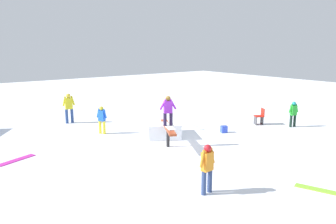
{
  "coord_description": "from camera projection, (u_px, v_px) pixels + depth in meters",
  "views": [
    {
      "loc": [
        10.53,
        -7.93,
        4.18
      ],
      "look_at": [
        0.0,
        0.0,
        1.49
      ],
      "focal_mm": 35.0,
      "sensor_mm": 36.0,
      "label": 1
    }
  ],
  "objects": [
    {
      "name": "rail_feature",
      "position": [
        168.0,
        129.0,
        13.6
      ],
      "size": [
        2.43,
        1.48,
        0.89
      ],
      "rotation": [
        0.0,
        0.0,
        -0.49
      ],
      "color": "black",
      "rests_on": "ground"
    },
    {
      "name": "loose_snowboard_magenta",
      "position": [
        16.0,
        160.0,
        12.12
      ],
      "size": [
        0.8,
        1.45,
        0.02
      ],
      "primitive_type": "cube",
      "rotation": [
        0.0,
        0.0,
        5.09
      ],
      "color": "#CD24A3",
      "rests_on": "ground"
    },
    {
      "name": "snow_kicker_ramp",
      "position": [
        162.0,
        129.0,
        15.35
      ],
      "size": [
        2.3,
        2.17,
        0.69
      ],
      "primitive_type": "cube",
      "rotation": [
        0.0,
        0.0,
        -0.49
      ],
      "color": "white",
      "rests_on": "ground"
    },
    {
      "name": "main_rider_on_rail",
      "position": [
        168.0,
        112.0,
        13.45
      ],
      "size": [
        1.45,
        0.81,
        1.27
      ],
      "rotation": [
        0.0,
        0.0,
        -0.39
      ],
      "color": "silver",
      "rests_on": "rail_feature"
    },
    {
      "name": "loose_snowboard_lime",
      "position": [
        318.0,
        190.0,
        9.63
      ],
      "size": [
        1.29,
        0.71,
        0.02
      ],
      "primitive_type": "cube",
      "rotation": [
        0.0,
        0.0,
        3.5
      ],
      "color": "#8BCE30",
      "rests_on": "ground"
    },
    {
      "name": "bystander_yellow",
      "position": [
        69.0,
        107.0,
        17.78
      ],
      "size": [
        0.26,
        0.68,
        1.63
      ],
      "rotation": [
        0.0,
        0.0,
        4.61
      ],
      "color": "navy",
      "rests_on": "ground"
    },
    {
      "name": "ground_plane",
      "position": [
        168.0,
        147.0,
        13.75
      ],
      "size": [
        60.0,
        60.0,
        0.0
      ],
      "primitive_type": "plane",
      "color": "white"
    },
    {
      "name": "bystander_blue",
      "position": [
        102.0,
        118.0,
        15.64
      ],
      "size": [
        0.56,
        0.34,
        1.34
      ],
      "rotation": [
        0.0,
        0.0,
        0.47
      ],
      "color": "yellow",
      "rests_on": "ground"
    },
    {
      "name": "loose_snowboard_white",
      "position": [
        196.0,
        126.0,
        17.18
      ],
      "size": [
        1.57,
        0.7,
        0.02
      ],
      "primitive_type": "cube",
      "rotation": [
        0.0,
        0.0,
        6.01
      ],
      "color": "silver",
      "rests_on": "ground"
    },
    {
      "name": "backpack_on_snow",
      "position": [
        224.0,
        129.0,
        15.95
      ],
      "size": [
        0.3,
        0.35,
        0.34
      ],
      "primitive_type": "cube",
      "rotation": [
        0.0,
        0.0,
        4.39
      ],
      "color": "blue",
      "rests_on": "ground"
    },
    {
      "name": "bystander_green",
      "position": [
        293.0,
        113.0,
        16.96
      ],
      "size": [
        0.27,
        0.61,
        1.34
      ],
      "rotation": [
        0.0,
        0.0,
        1.29
      ],
      "color": "black",
      "rests_on": "ground"
    },
    {
      "name": "folding_chair",
      "position": [
        260.0,
        117.0,
        17.54
      ],
      "size": [
        0.6,
        0.6,
        0.88
      ],
      "rotation": [
        0.0,
        0.0,
        5.74
      ],
      "color": "#3F3F44",
      "rests_on": "ground"
    },
    {
      "name": "bystander_orange",
      "position": [
        207.0,
        166.0,
        9.27
      ],
      "size": [
        0.24,
        0.63,
        1.46
      ],
      "rotation": [
        0.0,
        0.0,
        4.83
      ],
      "color": "navy",
      "rests_on": "ground"
    }
  ]
}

